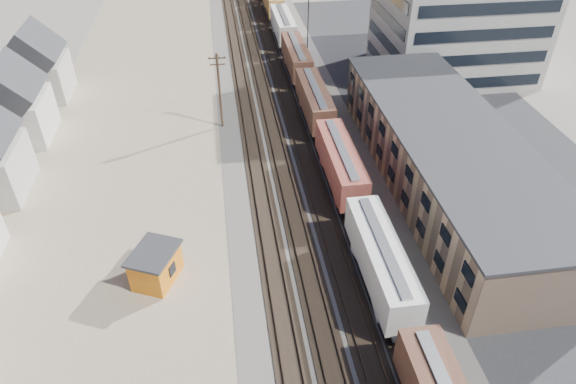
{
  "coord_description": "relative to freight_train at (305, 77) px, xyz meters",
  "views": [
    {
      "loc": [
        -8.56,
        -18.29,
        33.29
      ],
      "look_at": [
        -2.64,
        22.26,
        3.0
      ],
      "focal_mm": 32.0,
      "sensor_mm": 36.0,
      "label": 1
    }
  ],
  "objects": [
    {
      "name": "parked_car_far",
      "position": [
        23.48,
        -4.99,
        -2.09
      ],
      "size": [
        2.47,
        4.39,
        1.41
      ],
      "primitive_type": "imported",
      "rotation": [
        0.0,
        0.0,
        -0.2
      ],
      "color": "white",
      "rests_on": "ground"
    },
    {
      "name": "office_tower",
      "position": [
        24.15,
        5.18,
        6.47
      ],
      "size": [
        22.6,
        18.6,
        18.45
      ],
      "color": "#9E998E",
      "rests_on": "ground"
    },
    {
      "name": "ballast_bed",
      "position": [
        -3.8,
        0.22,
        -2.76
      ],
      "size": [
        18.0,
        200.0,
        0.06
      ],
      "primitive_type": "cube",
      "color": "#4C4742",
      "rests_on": "ground"
    },
    {
      "name": "freight_train",
      "position": [
        0.0,
        0.0,
        0.0
      ],
      "size": [
        3.0,
        119.74,
        4.46
      ],
      "color": "black",
      "rests_on": "ground"
    },
    {
      "name": "dirt_yard",
      "position": [
        -23.8,
        -9.78,
        -2.78
      ],
      "size": [
        24.0,
        180.0,
        0.03
      ],
      "primitive_type": "cube",
      "color": "#87765C",
      "rests_on": "ground"
    },
    {
      "name": "utility_pole_north",
      "position": [
        -12.3,
        -7.78,
        2.5
      ],
      "size": [
        2.2,
        0.32,
        10.0
      ],
      "color": "#382619",
      "rests_on": "ground"
    },
    {
      "name": "warehouse",
      "position": [
        11.18,
        -24.78,
        0.86
      ],
      "size": [
        12.4,
        40.4,
        7.25
      ],
      "color": "tan",
      "rests_on": "ground"
    },
    {
      "name": "rail_tracks",
      "position": [
        -4.35,
        0.22,
        -2.68
      ],
      "size": [
        11.4,
        200.0,
        0.24
      ],
      "color": "black",
      "rests_on": "ground"
    },
    {
      "name": "radio_mast",
      "position": [
        2.2,
        10.22,
        6.33
      ],
      "size": [
        1.2,
        0.16,
        18.0
      ],
      "color": "black",
      "rests_on": "ground"
    },
    {
      "name": "asphalt_lot",
      "position": [
        18.2,
        -14.78,
        -2.77
      ],
      "size": [
        26.0,
        120.0,
        0.04
      ],
      "primitive_type": "cube",
      "color": "#232326",
      "rests_on": "ground"
    },
    {
      "name": "parked_car_blue",
      "position": [
        17.94,
        1.05,
        -2.01
      ],
      "size": [
        6.16,
        4.99,
        1.56
      ],
      "primitive_type": "imported",
      "rotation": [
        0.0,
        0.0,
        1.06
      ],
      "color": "navy",
      "rests_on": "ground"
    },
    {
      "name": "maintenance_shed",
      "position": [
        -19.12,
        -34.73,
        -1.11
      ],
      "size": [
        5.03,
        5.53,
        3.29
      ],
      "color": "#CC6D13",
      "rests_on": "ground"
    }
  ]
}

